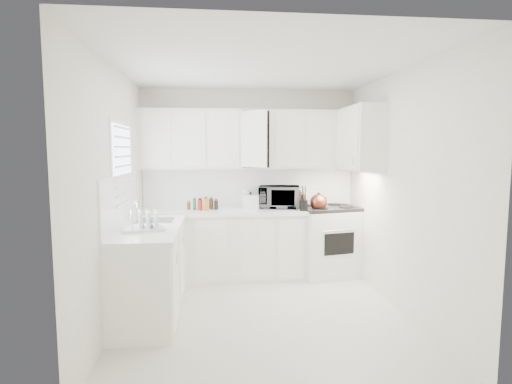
{
  "coord_description": "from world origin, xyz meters",
  "views": [
    {
      "loc": [
        -0.51,
        -4.15,
        1.76
      ],
      "look_at": [
        0.0,
        0.7,
        1.25
      ],
      "focal_mm": 28.38,
      "sensor_mm": 36.0,
      "label": 1
    }
  ],
  "objects": [
    {
      "name": "floor",
      "position": [
        0.0,
        0.0,
        0.0
      ],
      "size": [
        3.2,
        3.2,
        0.0
      ],
      "primitive_type": "plane",
      "color": "silver",
      "rests_on": "ground"
    },
    {
      "name": "ceiling",
      "position": [
        0.0,
        0.0,
        2.6
      ],
      "size": [
        3.2,
        3.2,
        0.0
      ],
      "primitive_type": "plane",
      "rotation": [
        3.14,
        0.0,
        0.0
      ],
      "color": "white",
      "rests_on": "ground"
    },
    {
      "name": "wall_back",
      "position": [
        0.0,
        1.6,
        1.3
      ],
      "size": [
        3.0,
        0.0,
        3.0
      ],
      "primitive_type": "plane",
      "rotation": [
        1.57,
        0.0,
        0.0
      ],
      "color": "white",
      "rests_on": "ground"
    },
    {
      "name": "wall_front",
      "position": [
        0.0,
        -1.6,
        1.3
      ],
      "size": [
        3.0,
        0.0,
        3.0
      ],
      "primitive_type": "plane",
      "rotation": [
        -1.57,
        0.0,
        0.0
      ],
      "color": "white",
      "rests_on": "ground"
    },
    {
      "name": "wall_left",
      "position": [
        -1.5,
        0.0,
        1.3
      ],
      "size": [
        0.0,
        3.2,
        3.2
      ],
      "primitive_type": "plane",
      "rotation": [
        1.57,
        0.0,
        1.57
      ],
      "color": "white",
      "rests_on": "ground"
    },
    {
      "name": "wall_right",
      "position": [
        1.5,
        0.0,
        1.3
      ],
      "size": [
        0.0,
        3.2,
        3.2
      ],
      "primitive_type": "plane",
      "rotation": [
        1.57,
        0.0,
        -1.57
      ],
      "color": "white",
      "rests_on": "ground"
    },
    {
      "name": "window_blinds",
      "position": [
        -1.48,
        0.35,
        1.55
      ],
      "size": [
        0.06,
        0.96,
        1.06
      ],
      "primitive_type": null,
      "color": "white",
      "rests_on": "wall_left"
    },
    {
      "name": "lower_cabinets_back",
      "position": [
        -0.39,
        1.3,
        0.45
      ],
      "size": [
        2.22,
        0.6,
        0.9
      ],
      "primitive_type": null,
      "color": "white",
      "rests_on": "floor"
    },
    {
      "name": "lower_cabinets_left",
      "position": [
        -1.2,
        0.2,
        0.45
      ],
      "size": [
        0.6,
        1.6,
        0.9
      ],
      "primitive_type": null,
      "color": "white",
      "rests_on": "floor"
    },
    {
      "name": "countertop_back",
      "position": [
        -0.39,
        1.29,
        0.93
      ],
      "size": [
        2.24,
        0.64,
        0.05
      ],
      "primitive_type": "cube",
      "color": "white",
      "rests_on": "lower_cabinets_back"
    },
    {
      "name": "countertop_left",
      "position": [
        -1.19,
        0.2,
        0.93
      ],
      "size": [
        0.64,
        1.62,
        0.05
      ],
      "primitive_type": "cube",
      "color": "white",
      "rests_on": "lower_cabinets_left"
    },
    {
      "name": "backsplash_back",
      "position": [
        0.0,
        1.59,
        1.23
      ],
      "size": [
        2.98,
        0.02,
        0.55
      ],
      "primitive_type": "cube",
      "color": "white",
      "rests_on": "wall_back"
    },
    {
      "name": "backsplash_left",
      "position": [
        -1.49,
        0.2,
        1.23
      ],
      "size": [
        0.02,
        1.6,
        0.55
      ],
      "primitive_type": "cube",
      "color": "white",
      "rests_on": "wall_left"
    },
    {
      "name": "upper_cabinets_back",
      "position": [
        0.0,
        1.44,
        1.5
      ],
      "size": [
        3.0,
        0.33,
        0.8
      ],
      "primitive_type": null,
      "color": "white",
      "rests_on": "wall_back"
    },
    {
      "name": "upper_cabinets_right",
      "position": [
        1.33,
        0.82,
        1.5
      ],
      "size": [
        0.33,
        0.9,
        0.8
      ],
      "primitive_type": null,
      "color": "white",
      "rests_on": "wall_right"
    },
    {
      "name": "sink",
      "position": [
        -1.19,
        0.55,
        1.07
      ],
      "size": [
        0.42,
        0.38,
        0.3
      ],
      "primitive_type": null,
      "color": "gray",
      "rests_on": "countertop_left"
    },
    {
      "name": "stove",
      "position": [
        1.07,
        1.29,
        0.62
      ],
      "size": [
        0.92,
        0.81,
        1.24
      ],
      "primitive_type": null,
      "rotation": [
        0.0,
        0.0,
        0.2
      ],
      "color": "white",
      "rests_on": "floor"
    },
    {
      "name": "tea_kettle",
      "position": [
        0.89,
        1.13,
        1.07
      ],
      "size": [
        0.35,
        0.32,
        0.26
      ],
      "primitive_type": null,
      "rotation": [
        0.0,
        0.0,
        0.33
      ],
      "color": "#993429",
      "rests_on": "stove"
    },
    {
      "name": "frying_pan",
      "position": [
        1.25,
        1.45,
        0.97
      ],
      "size": [
        0.46,
        0.56,
        0.04
      ],
      "primitive_type": null,
      "rotation": [
        0.0,
        0.0,
        0.43
      ],
      "color": "black",
      "rests_on": "stove"
    },
    {
      "name": "microwave",
      "position": [
        0.4,
        1.4,
        1.14
      ],
      "size": [
        0.6,
        0.41,
        0.38
      ],
      "primitive_type": "imported",
      "rotation": [
        0.0,
        0.0,
        -0.2
      ],
      "color": "gray",
      "rests_on": "countertop_back"
    },
    {
      "name": "rice_cooker",
      "position": [
        -0.01,
        1.32,
        1.07
      ],
      "size": [
        0.24,
        0.24,
        0.23
      ],
      "primitive_type": null,
      "rotation": [
        0.0,
        0.0,
        -0.01
      ],
      "color": "white",
      "rests_on": "countertop_back"
    },
    {
      "name": "paper_towel",
      "position": [
        -0.06,
        1.42,
        1.08
      ],
      "size": [
        0.12,
        0.12,
        0.27
      ],
      "primitive_type": "cylinder",
      "color": "white",
      "rests_on": "countertop_back"
    },
    {
      "name": "utensil_crock",
      "position": [
        0.68,
        1.08,
        1.12
      ],
      "size": [
        0.14,
        0.14,
        0.35
      ],
      "primitive_type": null,
      "rotation": [
        0.0,
        0.0,
        -0.22
      ],
      "color": "black",
      "rests_on": "countertop_back"
    },
    {
      "name": "dish_rack",
      "position": [
        -1.23,
        -0.02,
        1.06
      ],
      "size": [
        0.46,
        0.39,
        0.22
      ],
      "primitive_type": null,
      "rotation": [
        0.0,
        0.0,
        0.24
      ],
      "color": "white",
      "rests_on": "countertop_left"
    },
    {
      "name": "spice_left_0",
      "position": [
        -0.85,
        1.42,
        1.02
      ],
      "size": [
        0.06,
        0.06,
        0.13
      ],
      "primitive_type": "cylinder",
      "color": "brown",
      "rests_on": "countertop_back"
    },
    {
      "name": "spice_left_1",
      "position": [
        -0.78,
        1.33,
        1.02
      ],
      "size": [
        0.06,
        0.06,
        0.13
      ],
      "primitive_type": "cylinder",
      "color": "#25703D",
      "rests_on": "countertop_back"
    },
    {
      "name": "spice_left_2",
      "position": [
        -0.7,
        1.42,
        1.02
      ],
      "size": [
        0.06,
        0.06,
        0.13
      ],
      "primitive_type": "cylinder",
      "color": "red",
      "rests_on": "countertop_back"
    },
    {
      "name": "spice_left_3",
      "position": [
        -0.62,
        1.33,
        1.02
      ],
      "size": [
        0.06,
        0.06,
        0.13
      ],
      "primitive_type": "cylinder",
      "color": "#C77D2E",
      "rests_on": "countertop_back"
    },
    {
      "name": "spice_left_4",
      "position": [
        -0.55,
        1.42,
        1.02
      ],
      "size": [
        0.06,
        0.06,
        0.13
      ],
      "primitive_type": "cylinder",
      "color": "#5A3519",
      "rests_on": "countertop_back"
    },
    {
      "name": "spice_left_5",
      "position": [
        -0.47,
        1.33,
        1.02
      ],
      "size": [
        0.06,
        0.06,
        0.13
      ],
      "primitive_type": "cylinder",
      "color": "black",
      "rests_on": "countertop_back"
    },
    {
      "name": "sauce_right_0",
      "position": [
        0.58,
        1.46,
        1.05
      ],
      "size": [
        0.06,
        0.06,
        0.19
      ],
      "primitive_type": "cylinder",
      "color": "red",
      "rests_on": "countertop_back"
    },
    {
      "name": "sauce_right_1",
      "position": [
        0.64,
        1.4,
        1.05
      ],
      "size": [
        0.06,
        0.06,
        0.19
      ],
      "primitive_type": "cylinder",
      "color": "#C77D2E",
      "rests_on": "countertop_back"
    },
    {
      "name": "sauce_right_2",
      "position": [
        0.69,
        1.46,
        1.05
      ],
      "size": [
        0.06,
        0.06,
        0.19
      ],
      "primitive_type": "cylinder",
      "color": "#5A3519",
      "rests_on": "countertop_back"
    },
    {
      "name": "sauce_right_3",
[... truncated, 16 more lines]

